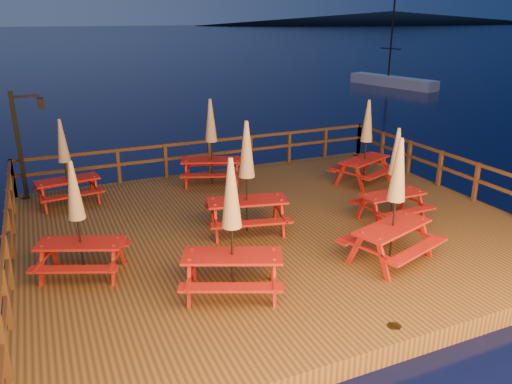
% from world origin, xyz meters
% --- Properties ---
extents(ground, '(500.00, 500.00, 0.00)m').
position_xyz_m(ground, '(0.00, 0.00, 0.00)').
color(ground, black).
rests_on(ground, ground).
extents(deck, '(12.00, 10.00, 0.40)m').
position_xyz_m(deck, '(0.00, 0.00, 0.20)').
color(deck, '#402D14').
rests_on(deck, ground).
extents(deck_piles, '(11.44, 9.44, 1.40)m').
position_xyz_m(deck_piles, '(0.00, 0.00, -0.30)').
color(deck_piles, '#371E11').
rests_on(deck_piles, ground).
extents(railing, '(11.80, 9.75, 1.10)m').
position_xyz_m(railing, '(0.00, 1.78, 1.16)').
color(railing, '#371E11').
rests_on(railing, deck).
extents(lamp_post, '(0.85, 0.18, 3.00)m').
position_xyz_m(lamp_post, '(-5.39, 4.55, 2.20)').
color(lamp_post, black).
rests_on(lamp_post, deck).
extents(headland_right, '(230.40, 86.40, 7.00)m').
position_xyz_m(headland_right, '(185.00, 230.00, 3.50)').
color(headland_right, black).
rests_on(headland_right, ground).
extents(sailboat, '(2.89, 7.71, 11.30)m').
position_xyz_m(sailboat, '(20.65, 21.55, 0.38)').
color(sailboat, silver).
rests_on(sailboat, ground).
extents(picnic_table_0, '(2.23, 2.05, 2.60)m').
position_xyz_m(picnic_table_0, '(-0.33, 3.67, 1.75)').
color(picnic_table_0, maroon).
rests_on(picnic_table_0, deck).
extents(picnic_table_1, '(2.23, 2.01, 2.65)m').
position_xyz_m(picnic_table_1, '(1.44, -2.65, 1.77)').
color(picnic_table_1, maroon).
rests_on(picnic_table_1, deck).
extents(picnic_table_2, '(2.05, 1.89, 2.36)m').
position_xyz_m(picnic_table_2, '(-4.55, -0.67, 1.63)').
color(picnic_table_2, maroon).
rests_on(picnic_table_2, deck).
extents(picnic_table_3, '(2.21, 2.03, 2.55)m').
position_xyz_m(picnic_table_3, '(3.97, 1.88, 1.73)').
color(picnic_table_3, maroon).
rests_on(picnic_table_3, deck).
extents(picnic_table_4, '(2.17, 1.92, 2.68)m').
position_xyz_m(picnic_table_4, '(-0.74, -0.04, 1.79)').
color(picnic_table_4, maroon).
rests_on(picnic_table_4, deck).
extents(picnic_table_5, '(2.28, 2.11, 2.61)m').
position_xyz_m(picnic_table_5, '(-2.08, -2.51, 1.76)').
color(picnic_table_5, maroon).
rests_on(picnic_table_5, deck).
extents(picnic_table_6, '(1.68, 1.39, 2.36)m').
position_xyz_m(picnic_table_6, '(2.85, -0.86, 1.63)').
color(picnic_table_6, maroon).
rests_on(picnic_table_6, deck).
extents(picnic_table_7, '(1.81, 1.56, 2.35)m').
position_xyz_m(picnic_table_7, '(-4.48, 3.64, 1.62)').
color(picnic_table_7, maroon).
rests_on(picnic_table_7, deck).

